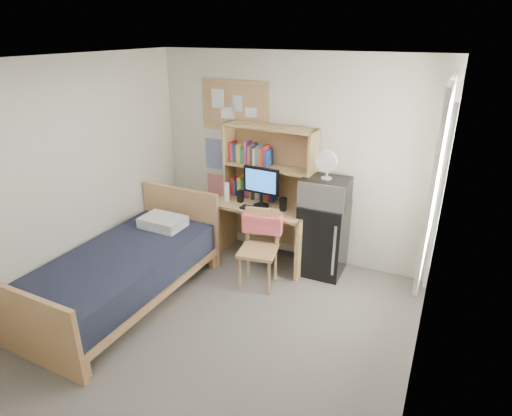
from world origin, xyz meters
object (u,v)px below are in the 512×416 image
at_px(bulletin_board, 235,106).
at_px(monitor, 261,187).
at_px(mini_fridge, 323,238).
at_px(desk_chair, 258,250).
at_px(speaker_left, 240,196).
at_px(desk_fan, 327,166).
at_px(bed, 123,277).
at_px(microwave, 326,192).
at_px(desk, 263,232).
at_px(speaker_right, 283,204).

height_order(bulletin_board, monitor, bulletin_board).
distance_m(bulletin_board, mini_fridge, 2.00).
distance_m(desk_chair, speaker_left, 0.85).
bearing_deg(bulletin_board, desk_chair, -50.54).
bearing_deg(desk_fan, bed, -139.83).
relative_size(bulletin_board, desk_fan, 3.07).
distance_m(bulletin_board, microwave, 1.61).
bearing_deg(desk_chair, bulletin_board, 119.26).
distance_m(monitor, speaker_left, 0.35).
height_order(bed, monitor, monitor).
distance_m(monitor, desk_fan, 0.87).
relative_size(desk, speaker_right, 7.38).
distance_m(desk, bed, 1.83).
distance_m(mini_fridge, microwave, 0.61).
bearing_deg(desk_chair, speaker_right, 70.01).
bearing_deg(mini_fridge, microwave, -90.00).
bearing_deg(speaker_left, bed, -111.91).
distance_m(mini_fridge, desk_fan, 0.92).
xyz_separation_m(bed, microwave, (1.79, 1.55, 0.77)).
height_order(desk, microwave, microwave).
xyz_separation_m(speaker_right, desk_fan, (0.49, 0.10, 0.52)).
bearing_deg(desk, speaker_right, -11.31).
distance_m(bulletin_board, desk_chair, 1.88).
distance_m(speaker_left, desk_fan, 1.21).
bearing_deg(mini_fridge, desk_fan, -90.00).
xyz_separation_m(desk_chair, speaker_left, (-0.51, 0.56, 0.39)).
height_order(desk_chair, desk_fan, desk_fan).
bearing_deg(speaker_right, bulletin_board, 158.46).
relative_size(desk, mini_fridge, 1.36).
xyz_separation_m(desk, desk_chair, (0.21, -0.60, 0.07)).
distance_m(bed, microwave, 2.49).
height_order(monitor, speaker_right, monitor).
distance_m(bed, monitor, 1.91).
bearing_deg(speaker_right, microwave, 14.85).
bearing_deg(monitor, bed, -120.95).
relative_size(mini_fridge, speaker_left, 5.80).
distance_m(mini_fridge, speaker_right, 0.65).
distance_m(bulletin_board, monitor, 1.11).
distance_m(desk, mini_fridge, 0.79).
relative_size(mini_fridge, desk_fan, 2.97).
bearing_deg(mini_fridge, desk, -177.61).
distance_m(monitor, speaker_right, 0.34).
height_order(monitor, speaker_left, monitor).
bearing_deg(desk_chair, desk_fan, 36.83).
bearing_deg(speaker_right, monitor, 180.00).
bearing_deg(desk, speaker_left, -168.69).
relative_size(microwave, desk_fan, 1.78).
distance_m(mini_fridge, bed, 2.38).
distance_m(desk_chair, desk_fan, 1.25).
height_order(speaker_left, desk_fan, desk_fan).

